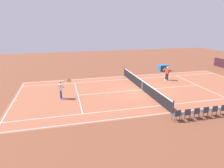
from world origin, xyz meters
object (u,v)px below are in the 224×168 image
spectator_chair_1 (213,110)px  spectator_chair_5 (177,115)px  tennis_ball (100,91)px  tennis_net (142,85)px  spectator_chair_2 (205,111)px  tennis_player_near (61,89)px  tennis_player_far (167,73)px  spectator_chair_3 (196,112)px  spectator_chair_0 (222,109)px  spectator_chair_4 (186,113)px  equipment_cart_tarped (163,68)px

spectator_chair_1 → spectator_chair_5: size_ratio=1.00×
tennis_ball → spectator_chair_1: 10.08m
tennis_net → spectator_chair_2: (-1.85, 6.85, 0.03)m
tennis_player_near → tennis_ball: bearing=-161.9°
tennis_player_far → spectator_chair_1: tennis_player_far is taller
tennis_player_far → spectator_chair_2: bearing=76.4°
spectator_chair_2 → spectator_chair_3: same height
spectator_chair_0 → tennis_net: bearing=-64.2°
spectator_chair_3 → spectator_chair_0: bearing=180.0°
spectator_chair_2 → spectator_chair_5: same height
tennis_player_near → spectator_chair_5: size_ratio=1.93×
tennis_ball → spectator_chair_1: (-6.75, 7.48, 0.49)m
tennis_player_near → spectator_chair_2: bearing=147.2°
tennis_ball → spectator_chair_4: spectator_chair_4 is taller
tennis_ball → tennis_net: bearing=171.5°
tennis_ball → spectator_chair_2: (-6.02, 7.48, 0.49)m
tennis_player_near → spectator_chair_4: (-8.26, 6.27, -0.41)m
spectator_chair_3 → equipment_cart_tarped: spectator_chair_3 is taller
spectator_chair_5 → spectator_chair_3: bearing=180.0°
spectator_chair_5 → tennis_player_far: bearing=-115.5°
spectator_chair_0 → spectator_chair_2: (1.46, 0.00, 0.00)m
tennis_player_near → tennis_ball: tennis_player_near is taller
tennis_net → spectator_chair_3: bearing=99.2°
spectator_chair_0 → tennis_player_near: bearing=-29.3°
spectator_chair_1 → spectator_chair_2: bearing=0.0°
tennis_player_far → spectator_chair_5: size_ratio=1.93×
spectator_chair_4 → equipment_cart_tarped: spectator_chair_4 is taller
spectator_chair_0 → spectator_chair_1: same height
spectator_chair_2 → spectator_chair_3: size_ratio=1.00×
spectator_chair_2 → tennis_net: bearing=-74.9°
spectator_chair_0 → spectator_chair_4: same height
tennis_player_near → tennis_player_far: (-11.99, -3.10, 0.00)m
tennis_player_near → spectator_chair_0: bearing=150.7°
spectator_chair_2 → equipment_cart_tarped: spectator_chair_2 is taller
tennis_ball → spectator_chair_0: bearing=135.0°
tennis_ball → spectator_chair_0: size_ratio=0.08×
spectator_chair_5 → tennis_net: bearing=-92.9°
spectator_chair_3 → equipment_cart_tarped: 14.71m
spectator_chair_3 → spectator_chair_5: (1.46, 0.00, 0.00)m
tennis_net → tennis_ball: tennis_net is taller
tennis_player_far → equipment_cart_tarped: bearing=-113.3°
tennis_ball → spectator_chair_5: spectator_chair_5 is taller
spectator_chair_5 → spectator_chair_4: bearing=180.0°
spectator_chair_3 → equipment_cart_tarped: bearing=-109.6°
spectator_chair_3 → spectator_chair_4: size_ratio=1.00×
spectator_chair_1 → spectator_chair_4: same height
equipment_cart_tarped → spectator_chair_0: bearing=78.8°
spectator_chair_2 → spectator_chair_4: bearing=0.0°
spectator_chair_1 → spectator_chair_3: size_ratio=1.00×
tennis_player_far → tennis_player_near: bearing=14.5°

